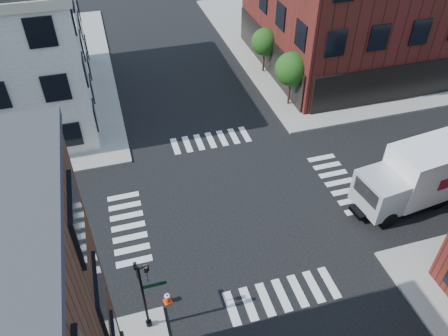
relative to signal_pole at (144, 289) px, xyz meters
name	(u,v)px	position (x,y,z in m)	size (l,w,h in m)	color
ground	(240,203)	(6.72, 6.68, -2.86)	(120.00, 120.00, 0.00)	black
sidewalk_ne	(363,34)	(27.72, 27.68, -2.78)	(30.00, 30.00, 0.15)	gray
tree_near	(292,71)	(14.28, 16.65, 0.30)	(2.69, 2.69, 4.49)	black
tree_far	(265,43)	(14.28, 22.65, 0.02)	(2.43, 2.43, 4.07)	black
signal_pole	(144,289)	(0.00, 0.00, 0.00)	(1.29, 1.24, 4.60)	black
box_truck	(427,173)	(17.81, 3.96, -0.76)	(9.13, 3.68, 4.04)	silver
traffic_cone	(167,298)	(1.02, 0.98, -2.51)	(0.48, 0.48, 0.73)	#FF340B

